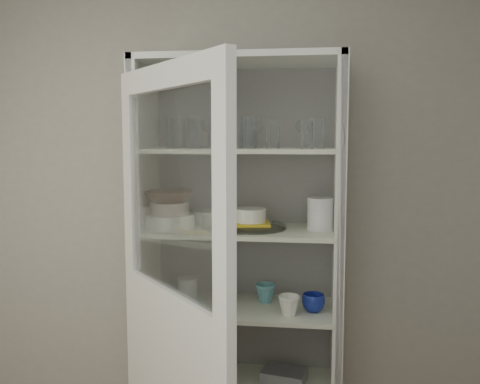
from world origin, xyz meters
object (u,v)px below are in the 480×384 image
Objects in this scene: cream_bowl at (169,208)px; plate_stack_back at (213,217)px; yellow_trivet at (251,223)px; mug_teal at (266,293)px; cream_dish at (201,374)px; mug_blue at (313,303)px; teal_jar at (223,291)px; goblet_2 at (257,133)px; white_ramekin at (251,215)px; terracotta_bowl at (169,196)px; white_canister at (188,289)px; plate_stack_front at (170,221)px; goblet_0 at (200,132)px; glass_platter at (251,226)px; measuring_cups at (188,305)px; mug_white at (289,305)px; goblet_3 at (302,132)px; cupboard_door at (172,345)px; tin_box at (284,376)px; pantry_cabinet at (242,286)px; grey_bowl_stack at (320,214)px; goblet_1 at (208,132)px.

plate_stack_back is at bearing 39.73° from cream_bowl.
plate_stack_back is 0.25m from yellow_trivet.
cream_dish is at bearing -145.13° from mug_teal.
teal_jar is at bearing 171.30° from mug_blue.
white_ramekin is at bearing -103.77° from goblet_2.
terracotta_bowl is at bearing -178.15° from mug_blue.
white_canister is (0.07, 0.08, -0.50)m from terracotta_bowl.
plate_stack_front reaches higher than white_canister.
terracotta_bowl is (-0.13, -0.13, -0.32)m from goblet_0.
yellow_trivet is 1.21× the size of white_ramekin.
teal_jar reaches higher than mug_blue.
glass_platter is 0.38m from mug_teal.
mug_white is at bearing -2.95° from measuring_cups.
yellow_trivet is 1.80× the size of mug_white.
goblet_3 is 1.40× the size of measuring_cups.
mug_blue is 0.48m from teal_jar.
cupboard_door is 7.86× the size of plate_stack_front.
white_canister is at bearing -146.29° from plate_stack_back.
mug_blue is (0.58, 0.52, 0.03)m from cupboard_door.
mug_teal is at bearing -4.65° from goblet_0.
measuring_cups is (-0.03, -0.18, -0.86)m from goblet_0.
white_ramekin reaches higher than plate_stack_back.
yellow_trivet is 0.84× the size of cream_dish.
cream_dish is at bearing -174.46° from tin_box.
mug_blue is (0.37, -0.11, -0.03)m from pantry_cabinet.
pantry_cabinet reaches higher than goblet_0.
teal_jar is at bearing 1.24° from white_canister.
yellow_trivet is 0.40m from teal_jar.
cream_bowl is 1.72× the size of mug_blue.
glass_platter is 1.61× the size of cream_dish.
glass_platter is at bearing -19.14° from teal_jar.
mug_blue is at bearing -0.88° from plate_stack_front.
cream_bowl reaches higher than plate_stack_back.
grey_bowl_stack reaches higher than cream_bowl.
plate_stack_back reaches higher than white_canister.
glass_platter is at bearing 0.00° from white_ramekin.
measuring_cups is at bearing -164.71° from yellow_trivet.
measuring_cups is at bearing -162.70° from goblet_3.
cupboard_door is 9.19× the size of tin_box.
cupboard_door is 1.08m from goblet_1.
pantry_cabinet is 0.50m from tin_box.
white_canister is (-0.34, 0.05, -0.35)m from glass_platter.
cupboard_door reaches higher than plate_stack_back.
mug_white is at bearing -30.23° from plate_stack_back.
white_canister is (-0.12, -0.08, -0.37)m from plate_stack_back.
cream_dish is at bearing -173.13° from yellow_trivet.
goblet_2 reaches higher than mug_blue.
mug_blue is (0.54, -0.13, -0.84)m from goblet_1.
mug_teal is at bearing 22.28° from measuring_cups.
pantry_cabinet is 17.42× the size of white_canister.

